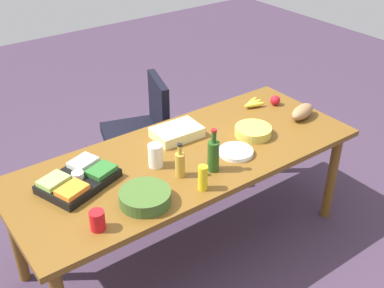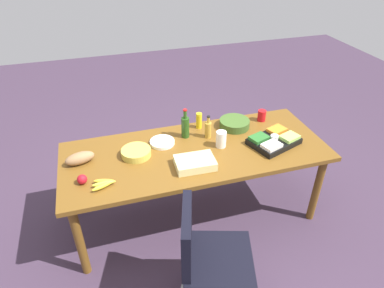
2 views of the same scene
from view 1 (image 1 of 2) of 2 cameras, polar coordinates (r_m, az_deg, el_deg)
ground_plane at (r=3.53m, az=-0.58°, el=-11.83°), size 10.00×10.00×0.00m
conference_table at (r=3.10m, az=-0.64°, el=-2.42°), size 2.30×0.92×0.77m
office_chair at (r=3.99m, az=-6.18°, el=0.09°), size 0.60×0.60×0.91m
chip_bowl at (r=3.28m, az=7.32°, el=1.54°), size 0.25×0.25×0.06m
veggie_tray at (r=2.84m, az=-13.43°, el=-4.15°), size 0.50×0.42×0.09m
sheet_cake at (r=3.23m, az=-1.81°, el=1.41°), size 0.33×0.23×0.07m
red_solo_cup at (r=2.50m, az=-11.25°, el=-8.95°), size 0.10×0.10×0.11m
apple_red at (r=3.71m, az=9.92°, el=5.17°), size 0.08×0.08×0.08m
salad_bowl at (r=2.64m, az=-5.63°, el=-6.34°), size 0.36×0.36×0.08m
bread_loaf at (r=3.55m, az=13.06°, el=3.78°), size 0.26×0.16×0.10m
mustard_bottle at (r=2.71m, az=1.30°, el=-4.07°), size 0.06×0.06×0.15m
mayo_jar at (r=2.92m, az=-4.39°, el=-1.38°), size 0.09×0.09×0.15m
banana_bunch at (r=3.67m, az=7.33°, el=4.86°), size 0.19×0.14×0.04m
wine_bottle at (r=2.85m, az=2.57°, el=-1.29°), size 0.09×0.09×0.28m
dressing_bottle at (r=2.81m, az=-1.45°, el=-2.38°), size 0.07×0.07×0.22m
paper_plate_stack at (r=3.07m, az=5.29°, el=-0.95°), size 0.24×0.24×0.03m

